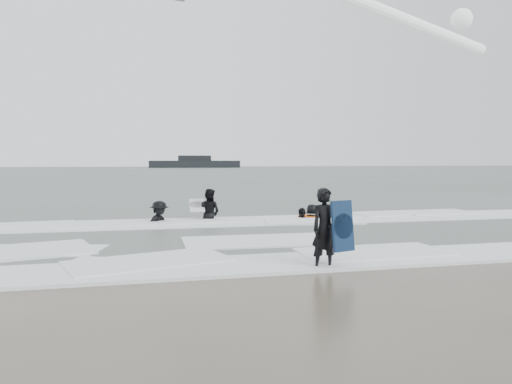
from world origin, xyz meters
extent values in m
plane|color=brown|center=(0.00, 0.00, 0.00)|extent=(320.00, 320.00, 0.00)
plane|color=#47544C|center=(0.00, 80.00, 0.06)|extent=(320.00, 320.00, 0.00)
imported|color=black|center=(-0.07, -1.21, 0.00)|extent=(0.64, 0.48, 1.58)
imported|color=black|center=(-1.24, 6.81, 0.00)|extent=(1.03, 0.98, 1.67)
imported|color=black|center=(-2.92, 6.40, 0.00)|extent=(1.18, 1.14, 1.61)
imported|color=black|center=(1.91, 6.21, 0.00)|extent=(0.82, 1.01, 1.61)
imported|color=black|center=(2.89, 7.98, 0.00)|extent=(0.89, 0.89, 1.56)
cube|color=white|center=(0.00, -0.60, 0.03)|extent=(30.03, 2.32, 0.07)
cube|color=white|center=(0.00, 6.00, 0.04)|extent=(30.00, 2.60, 0.09)
cube|color=black|center=(11.12, 131.04, 1.06)|extent=(25.34, 4.52, 1.99)
cube|color=black|center=(11.12, 131.04, 2.77)|extent=(9.05, 2.71, 1.45)
cylinder|color=white|center=(23.25, 43.54, 19.38)|extent=(35.86, 12.12, 6.57)
camera|label=1|loc=(-3.46, -10.09, 2.08)|focal=35.00mm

